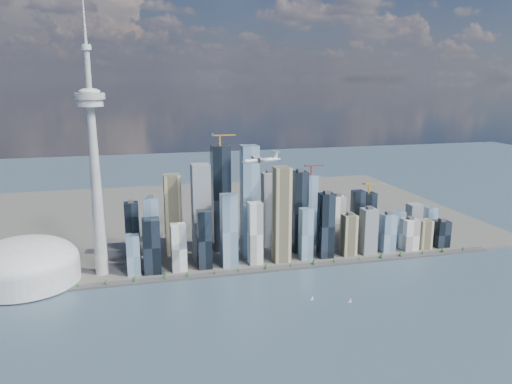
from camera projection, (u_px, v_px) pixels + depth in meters
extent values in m
plane|color=#2D3C4E|center=(292.00, 330.00, 786.28)|extent=(4000.00, 4000.00, 0.00)
cube|color=#383838|center=(254.00, 271.00, 1022.17)|extent=(1100.00, 22.00, 4.00)
cube|color=#4C4C47|center=(216.00, 215.00, 1447.68)|extent=(1400.00, 900.00, 3.00)
cylinder|color=#3F2D1E|center=(0.00, 293.00, 907.03)|extent=(1.00, 1.00, 2.40)
cylinder|color=#3F2D1E|center=(50.00, 289.00, 927.83)|extent=(1.00, 1.00, 2.40)
cone|color=#1A4921|center=(50.00, 287.00, 927.04)|extent=(7.20, 7.20, 8.00)
cylinder|color=#3F2D1E|center=(99.00, 284.00, 948.64)|extent=(1.00, 1.00, 2.40)
cone|color=#1A4921|center=(99.00, 282.00, 947.85)|extent=(7.20, 7.20, 8.00)
cylinder|color=#3F2D1E|center=(146.00, 280.00, 969.45)|extent=(1.00, 1.00, 2.40)
cone|color=#1A4921|center=(145.00, 278.00, 968.65)|extent=(7.20, 7.20, 8.00)
cylinder|color=#3F2D1E|center=(190.00, 275.00, 990.26)|extent=(1.00, 1.00, 2.40)
cone|color=#1A4921|center=(190.00, 274.00, 989.46)|extent=(7.20, 7.20, 8.00)
cylinder|color=#3F2D1E|center=(233.00, 271.00, 1011.06)|extent=(1.00, 1.00, 2.40)
cone|color=#1A4921|center=(233.00, 270.00, 1010.27)|extent=(7.20, 7.20, 8.00)
cylinder|color=#3F2D1E|center=(274.00, 267.00, 1031.87)|extent=(1.00, 1.00, 2.40)
cone|color=#1A4921|center=(274.00, 266.00, 1031.08)|extent=(7.20, 7.20, 8.00)
cylinder|color=#3F2D1E|center=(313.00, 264.00, 1052.68)|extent=(1.00, 1.00, 2.40)
cone|color=#1A4921|center=(313.00, 262.00, 1051.88)|extent=(7.20, 7.20, 8.00)
cylinder|color=#3F2D1E|center=(351.00, 260.00, 1073.49)|extent=(1.00, 1.00, 2.40)
cone|color=#1A4921|center=(351.00, 259.00, 1072.69)|extent=(7.20, 7.20, 8.00)
cylinder|color=#3F2D1E|center=(387.00, 257.00, 1094.29)|extent=(1.00, 1.00, 2.40)
cone|color=#1A4921|center=(388.00, 255.00, 1093.50)|extent=(7.20, 7.20, 8.00)
cylinder|color=#3F2D1E|center=(422.00, 253.00, 1115.10)|extent=(1.00, 1.00, 2.40)
cone|color=#1A4921|center=(423.00, 252.00, 1114.31)|extent=(7.20, 7.20, 8.00)
cylinder|color=#3F2D1E|center=(456.00, 250.00, 1135.91)|extent=(1.00, 1.00, 2.40)
cone|color=#1A4921|center=(456.00, 249.00, 1135.11)|extent=(7.20, 7.20, 8.00)
cube|color=black|center=(152.00, 246.00, 999.31)|extent=(34.00, 34.00, 112.75)
cube|color=#7697B3|center=(151.00, 231.00, 1043.18)|extent=(30.00, 30.00, 143.50)
cube|color=silver|center=(177.00, 248.00, 1013.01)|extent=(30.00, 30.00, 97.37)
cube|color=tan|center=(172.00, 215.00, 1103.22)|extent=(36.00, 36.00, 179.37)
cube|color=gray|center=(200.00, 213.00, 1061.04)|extent=(38.00, 38.00, 210.12)
cube|color=black|center=(204.00, 239.00, 1023.38)|extent=(28.00, 28.00, 123.00)
cube|color=#7697B3|center=(230.00, 230.00, 1033.20)|extent=(32.00, 32.00, 153.74)
cube|color=black|center=(221.00, 198.00, 1122.84)|extent=(40.00, 40.00, 240.87)
cube|color=#7697B3|center=(250.00, 202.00, 1083.49)|extent=(36.00, 36.00, 245.99)
cube|color=silver|center=(256.00, 233.00, 1048.66)|extent=(28.00, 28.00, 133.25)
cube|color=tan|center=(281.00, 215.00, 1053.95)|extent=(34.00, 34.00, 204.99)
cube|color=gray|center=(268.00, 210.00, 1156.60)|extent=(30.00, 30.00, 174.24)
cube|color=black|center=(298.00, 212.00, 1116.68)|extent=(32.00, 32.00, 184.49)
cube|color=#7697B3|center=(305.00, 234.00, 1077.33)|extent=(26.00, 26.00, 112.75)
cube|color=black|center=(327.00, 225.00, 1085.95)|extent=(30.00, 30.00, 143.50)
cube|color=#7697B3|center=(310.00, 209.00, 1182.94)|extent=(34.00, 34.00, 163.99)
cube|color=silver|center=(339.00, 222.00, 1147.48)|extent=(28.00, 28.00, 123.00)
cube|color=tan|center=(348.00, 235.00, 1103.61)|extent=(30.00, 30.00, 92.25)
cube|color=gray|center=(368.00, 231.00, 1114.48)|extent=(32.00, 32.00, 102.50)
cube|color=black|center=(359.00, 219.00, 1158.35)|extent=(26.00, 26.00, 133.25)
cube|color=#7697B3|center=(388.00, 233.00, 1128.18)|extent=(30.00, 30.00, 87.12)
cube|color=black|center=(367.00, 215.00, 1224.61)|extent=(28.00, 28.00, 112.75)
cube|color=#7697B3|center=(397.00, 227.00, 1188.58)|extent=(30.00, 30.00, 76.87)
cube|color=silver|center=(408.00, 234.00, 1141.88)|extent=(34.00, 34.00, 71.75)
cube|color=tan|center=(425.00, 234.00, 1153.25)|extent=(28.00, 28.00, 66.62)
cube|color=gray|center=(414.00, 223.00, 1197.69)|extent=(30.00, 30.00, 92.25)
cube|color=black|center=(442.00, 234.00, 1164.62)|extent=(32.00, 32.00, 61.50)
cube|color=#7697B3|center=(430.00, 223.00, 1209.62)|extent=(26.00, 26.00, 82.00)
cube|color=black|center=(131.00, 230.00, 1087.83)|extent=(30.00, 30.00, 123.00)
cube|color=#7697B3|center=(132.00, 255.00, 993.10)|extent=(26.00, 26.00, 82.00)
cube|color=gold|center=(220.00, 140.00, 1093.83)|extent=(3.00, 3.00, 22.00)
cube|color=gold|center=(223.00, 135.00, 1093.39)|extent=(55.00, 2.20, 2.20)
cube|color=#383838|center=(212.00, 135.00, 1087.00)|extent=(6.00, 4.00, 4.00)
cube|color=#A01E16|center=(311.00, 170.00, 1162.42)|extent=(3.00, 3.00, 22.00)
cube|color=#A01E16|center=(314.00, 166.00, 1161.72)|extent=(48.00, 2.20, 2.20)
cube|color=#383838|center=(305.00, 165.00, 1156.09)|extent=(6.00, 4.00, 4.00)
cube|color=gold|center=(369.00, 189.00, 1209.74)|extent=(3.00, 3.00, 22.00)
cube|color=gold|center=(372.00, 184.00, 1208.93)|extent=(45.00, 2.20, 2.20)
cube|color=#383838|center=(364.00, 184.00, 1203.63)|extent=(6.00, 4.00, 4.00)
cone|color=gray|center=(96.00, 191.00, 969.13)|extent=(26.00, 26.00, 340.00)
cylinder|color=#BABABA|center=(90.00, 103.00, 931.61)|extent=(48.00, 48.00, 14.00)
cylinder|color=gray|center=(90.00, 96.00, 928.96)|extent=(56.00, 56.00, 12.00)
ellipsoid|color=#BABABA|center=(89.00, 92.00, 927.19)|extent=(40.00, 40.00, 14.00)
cylinder|color=gray|center=(88.00, 70.00, 918.36)|extent=(11.00, 11.00, 80.00)
cylinder|color=#BABABA|center=(86.00, 47.00, 909.54)|extent=(18.00, 18.00, 10.00)
cone|color=silver|center=(84.00, 14.00, 896.74)|extent=(7.00, 7.00, 105.00)
cylinder|color=#BABABA|center=(26.00, 271.00, 958.73)|extent=(200.00, 200.00, 44.00)
ellipsoid|color=#BABABA|center=(24.00, 260.00, 953.87)|extent=(200.00, 200.00, 84.00)
cylinder|color=silver|center=(261.00, 160.00, 904.82)|extent=(64.82, 21.09, 7.95)
cone|color=silver|center=(244.00, 162.00, 890.41)|extent=(10.14, 9.57, 7.95)
cone|color=silver|center=(278.00, 159.00, 919.76)|extent=(13.79, 10.34, 7.95)
cube|color=silver|center=(260.00, 158.00, 902.82)|extent=(24.05, 70.09, 1.24)
cylinder|color=silver|center=(263.00, 160.00, 891.30)|extent=(14.29, 7.19, 4.47)
cylinder|color=silver|center=(256.00, 158.00, 915.22)|extent=(14.29, 7.19, 4.47)
cylinder|color=#3F3F3F|center=(259.00, 161.00, 888.10)|extent=(2.41, 9.80, 9.93)
cylinder|color=#3F3F3F|center=(253.00, 159.00, 912.02)|extent=(2.41, 9.80, 9.93)
cube|color=silver|center=(276.00, 155.00, 916.41)|extent=(7.01, 2.41, 13.66)
cube|color=silver|center=(276.00, 151.00, 914.87)|extent=(9.95, 23.00, 0.87)
cube|color=white|center=(350.00, 302.00, 881.48)|extent=(6.77, 4.04, 0.87)
cylinder|color=#999999|center=(350.00, 300.00, 880.38)|extent=(0.26, 0.26, 9.75)
cube|color=white|center=(312.00, 300.00, 892.31)|extent=(5.47, 1.87, 0.72)
cylinder|color=#999999|center=(312.00, 298.00, 891.40)|extent=(0.22, 0.22, 8.11)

